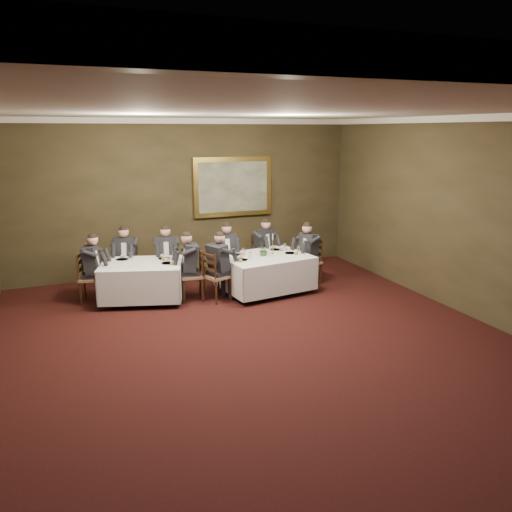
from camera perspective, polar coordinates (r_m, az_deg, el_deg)
ground at (r=7.46m, az=1.71°, el=-11.62°), size 10.00×10.00×0.00m
ceiling at (r=6.72m, az=1.94°, el=16.35°), size 8.00×10.00×0.10m
back_wall at (r=11.58m, az=-7.99°, el=6.64°), size 8.00×0.10×3.50m
right_wall at (r=9.19m, az=25.48°, el=3.44°), size 0.10×10.00×3.50m
crown_molding at (r=6.71m, az=1.93°, el=15.84°), size 8.00×10.00×0.12m
table_main at (r=10.22m, az=1.08°, el=-1.68°), size 1.91×1.56×0.67m
table_second at (r=9.92m, az=-12.88°, el=-2.54°), size 1.81×1.56×0.67m
chair_main_backleft at (r=10.81m, az=-3.46°, el=-1.72°), size 0.46×0.44×1.00m
diner_main_backleft at (r=10.74m, az=-3.46°, el=-0.57°), size 0.43×0.49×1.35m
chair_main_backright at (r=11.23m, az=0.80°, el=-1.09°), size 0.55×0.54×1.00m
diner_main_backright at (r=11.17m, az=0.85°, el=0.03°), size 0.54×0.59×1.35m
chair_main_endleft at (r=9.78m, az=-4.50°, el=-3.48°), size 0.55×0.56×1.00m
diner_main_endleft at (r=9.72m, az=-4.47°, el=-2.19°), size 0.59×0.55×1.35m
chair_main_endright at (r=10.85m, az=6.09°, el=-1.73°), size 0.51×0.53×1.00m
diner_main_endright at (r=10.78m, az=6.08°, el=-0.57°), size 0.56×0.50×1.35m
chair_sec_backleft at (r=10.78m, az=-14.48°, el=-2.22°), size 0.56×0.54×1.00m
diner_sec_backleft at (r=10.71m, az=-14.57°, el=-1.06°), size 0.54×0.59×1.35m
chair_sec_backright at (r=10.67m, az=-10.12°, el=-2.14°), size 0.50×0.48×1.00m
diner_sec_backright at (r=10.60m, az=-10.17°, el=-0.97°), size 0.46×0.53×1.35m
chair_sec_endright at (r=9.89m, az=-7.23°, el=-3.35°), size 0.47×0.49×1.00m
diner_sec_endright at (r=9.82m, az=-7.34°, el=-2.08°), size 0.53×0.46×1.35m
chair_sec_endleft at (r=10.14m, az=-18.29°, el=-3.52°), size 0.52×0.53×1.00m
diner_sec_endleft at (r=10.08m, az=-18.33°, el=-2.28°), size 0.56×0.51×1.35m
centerpiece at (r=10.11m, az=0.90°, el=0.78°), size 0.28×0.26×0.27m
candlestick at (r=10.26m, az=1.92°, el=1.13°), size 0.06×0.06×0.44m
place_setting_table_main at (r=10.26m, az=-1.98°, el=0.38°), size 0.33×0.31×0.14m
place_setting_table_second at (r=10.23m, az=-14.79°, el=-0.14°), size 0.33×0.31×0.14m
painting at (r=11.79m, az=-2.65°, el=7.91°), size 1.89×0.09×1.38m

